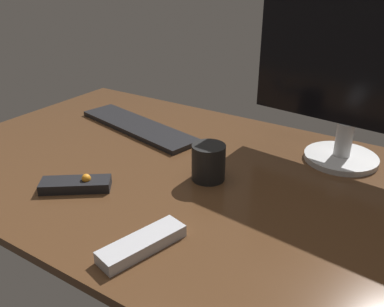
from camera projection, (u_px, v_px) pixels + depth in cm
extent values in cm
cube|color=#4C301C|center=(190.00, 175.00, 102.36)|extent=(140.00, 84.00, 2.00)
cylinder|color=silver|center=(341.00, 158.00, 107.37)|extent=(18.81, 18.81, 1.48)
cylinder|color=silver|center=(344.00, 140.00, 105.13)|extent=(4.23, 4.23, 8.89)
cube|color=black|center=(358.00, 58.00, 96.16)|extent=(51.07, 7.71, 32.80)
cube|color=black|center=(138.00, 126.00, 127.46)|extent=(45.78, 20.27, 1.43)
cube|color=black|center=(76.00, 185.00, 93.81)|extent=(15.85, 13.77, 2.29)
sphere|color=orange|center=(86.00, 178.00, 93.32)|extent=(2.11, 2.11, 2.11)
cube|color=#B7B7BC|center=(142.00, 244.00, 74.27)|extent=(9.23, 17.74, 2.38)
cylinder|color=black|center=(209.00, 162.00, 96.86)|extent=(8.04, 8.04, 8.79)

